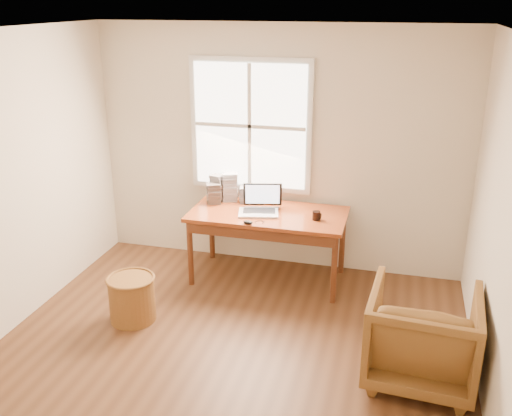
{
  "coord_description": "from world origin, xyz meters",
  "views": [
    {
      "loc": [
        1.27,
        -3.52,
        2.83
      ],
      "look_at": [
        -0.09,
        1.65,
        0.84
      ],
      "focal_mm": 40.0,
      "sensor_mm": 36.0,
      "label": 1
    }
  ],
  "objects": [
    {
      "name": "room_shell",
      "position": [
        -0.02,
        0.16,
        1.32
      ],
      "size": [
        4.04,
        4.54,
        2.64
      ],
      "color": "#57351E",
      "rests_on": "ground"
    },
    {
      "name": "desk",
      "position": [
        0.0,
        1.8,
        0.73
      ],
      "size": [
        1.6,
        0.8,
        0.04
      ],
      "primitive_type": "cube",
      "color": "brown",
      "rests_on": "room_shell"
    },
    {
      "name": "armchair",
      "position": [
        1.55,
        0.45,
        0.38
      ],
      "size": [
        0.87,
        0.89,
        0.76
      ],
      "primitive_type": "imported",
      "rotation": [
        0.0,
        0.0,
        3.07
      ],
      "color": "brown",
      "rests_on": "room_shell"
    },
    {
      "name": "wicker_stool",
      "position": [
        -1.02,
        0.67,
        0.21
      ],
      "size": [
        0.51,
        0.51,
        0.42
      ],
      "primitive_type": "cylinder",
      "rotation": [
        0.0,
        0.0,
        0.24
      ],
      "color": "brown",
      "rests_on": "room_shell"
    },
    {
      "name": "laptop",
      "position": [
        -0.09,
        1.74,
        0.9
      ],
      "size": [
        0.48,
        0.5,
        0.3
      ],
      "primitive_type": null,
      "rotation": [
        0.0,
        0.0,
        0.23
      ],
      "color": "silver",
      "rests_on": "desk"
    },
    {
      "name": "mouse",
      "position": [
        -0.12,
        1.45,
        0.77
      ],
      "size": [
        0.11,
        0.08,
        0.03
      ],
      "primitive_type": "ellipsoid",
      "rotation": [
        0.0,
        0.0,
        -0.21
      ],
      "color": "black",
      "rests_on": "desk"
    },
    {
      "name": "coffee_mug",
      "position": [
        0.51,
        1.72,
        0.79
      ],
      "size": [
        0.08,
        0.08,
        0.09
      ],
      "primitive_type": "cylinder",
      "rotation": [
        0.0,
        0.0,
        0.06
      ],
      "color": "black",
      "rests_on": "desk"
    },
    {
      "name": "cd_stack_a",
      "position": [
        -0.49,
        2.06,
        0.9
      ],
      "size": [
        0.19,
        0.18,
        0.31
      ],
      "primitive_type": "cube",
      "rotation": [
        0.0,
        0.0,
        0.31
      ],
      "color": "silver",
      "rests_on": "desk"
    },
    {
      "name": "cd_stack_b",
      "position": [
        -0.63,
        1.93,
        0.86
      ],
      "size": [
        0.18,
        0.17,
        0.22
      ],
      "primitive_type": "cube",
      "rotation": [
        0.0,
        0.0,
        0.43
      ],
      "color": "#242429",
      "rests_on": "desk"
    },
    {
      "name": "cd_stack_c",
      "position": [
        -0.61,
        2.01,
        0.9
      ],
      "size": [
        0.16,
        0.15,
        0.29
      ],
      "primitive_type": "cube",
      "rotation": [
        0.0,
        0.0,
        -0.29
      ],
      "color": "#94929E",
      "rests_on": "desk"
    },
    {
      "name": "cd_stack_d",
      "position": [
        -0.3,
        2.04,
        0.84
      ],
      "size": [
        0.16,
        0.15,
        0.17
      ],
      "primitive_type": "cube",
      "rotation": [
        0.0,
        0.0,
        0.26
      ],
      "color": "#AFB3BB",
      "rests_on": "desk"
    }
  ]
}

